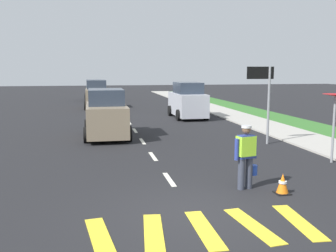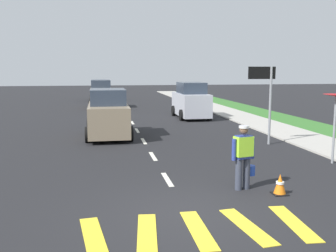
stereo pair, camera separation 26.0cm
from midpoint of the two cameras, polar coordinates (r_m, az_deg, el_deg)
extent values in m
plane|color=black|center=(29.01, -6.02, 2.14)|extent=(96.00, 96.00, 0.00)
cube|color=#B2ADA3|center=(20.23, 17.10, -0.85)|extent=(2.40, 72.00, 0.14)
cube|color=#38722D|center=(21.42, 22.83, -0.64)|extent=(2.40, 72.00, 0.06)
cube|color=yellow|center=(7.61, -9.86, -15.73)|extent=(0.60, 1.93, 0.01)
cube|color=yellow|center=(7.66, -2.09, -15.42)|extent=(0.58, 1.93, 0.01)
cube|color=yellow|center=(7.85, 5.41, -14.86)|extent=(0.38, 1.90, 0.01)
cube|color=yellow|center=(8.16, 12.42, -14.11)|extent=(0.57, 1.93, 0.01)
cube|color=yellow|center=(8.57, 18.79, -13.25)|extent=(0.48, 1.92, 0.01)
cube|color=silver|center=(11.10, 0.57, -7.83)|extent=(0.14, 1.40, 0.01)
cube|color=silver|center=(13.96, -1.67, -4.46)|extent=(0.14, 1.40, 0.01)
cube|color=silver|center=(16.88, -3.14, -2.24)|extent=(0.14, 1.40, 0.01)
cube|color=silver|center=(19.82, -4.16, -0.67)|extent=(0.14, 1.40, 0.01)
cube|color=silver|center=(22.77, -4.92, 0.49)|extent=(0.14, 1.40, 0.01)
cube|color=silver|center=(25.74, -5.51, 1.38)|extent=(0.14, 1.40, 0.01)
cube|color=silver|center=(28.71, -5.98, 2.09)|extent=(0.14, 1.40, 0.01)
cube|color=silver|center=(31.69, -6.35, 2.66)|extent=(0.14, 1.40, 0.01)
cube|color=silver|center=(34.67, -6.67, 3.14)|extent=(0.14, 1.40, 0.01)
cube|color=silver|center=(37.66, -6.93, 3.54)|extent=(0.14, 1.40, 0.01)
cube|color=silver|center=(40.64, -7.16, 3.88)|extent=(0.14, 1.40, 0.01)
cube|color=silver|center=(43.63, -7.35, 4.18)|extent=(0.14, 1.40, 0.01)
cube|color=silver|center=(46.62, -7.52, 4.44)|extent=(0.14, 1.40, 0.01)
cube|color=silver|center=(49.61, -7.67, 4.66)|extent=(0.14, 1.40, 0.01)
cube|color=silver|center=(52.61, -7.80, 4.86)|extent=(0.14, 1.40, 0.01)
cube|color=silver|center=(55.60, -7.92, 5.04)|extent=(0.14, 1.40, 0.01)
cylinder|color=#383D4C|center=(10.27, 11.04, -6.97)|extent=(0.18, 0.18, 0.82)
cylinder|color=#383D4C|center=(10.41, 12.14, -6.80)|extent=(0.18, 0.18, 0.82)
cube|color=navy|center=(10.18, 11.71, -3.02)|extent=(0.44, 0.33, 0.60)
cube|color=#A5EA33|center=(10.18, 11.71, -2.91)|extent=(0.51, 0.38, 0.51)
cylinder|color=navy|center=(10.03, 10.38, -3.44)|extent=(0.11, 0.11, 0.55)
cylinder|color=navy|center=(10.35, 12.97, -3.16)|extent=(0.11, 0.11, 0.55)
sphere|color=brown|center=(10.10, 11.78, -0.58)|extent=(0.22, 0.22, 0.22)
cylinder|color=silver|center=(10.09, 11.79, -0.13)|extent=(0.26, 0.26, 0.06)
cylinder|color=#2347B7|center=(10.58, 12.63, -6.35)|extent=(0.26, 0.26, 0.26)
cylinder|color=gray|center=(13.92, 23.67, -0.61)|extent=(0.08, 0.08, 2.20)
cone|color=red|center=(13.82, 23.90, 4.11)|extent=(0.80, 0.80, 0.08)
cone|color=white|center=(13.83, 23.88, 4.14)|extent=(0.56, 0.56, 0.06)
cylinder|color=gray|center=(16.56, 15.18, 2.85)|extent=(0.10, 0.10, 3.20)
cube|color=white|center=(16.36, 14.03, 7.57)|extent=(1.10, 0.05, 0.44)
cube|color=black|center=(16.34, 14.05, 7.57)|extent=(1.16, 0.04, 0.50)
cube|color=black|center=(10.26, 16.75, -9.48)|extent=(0.36, 0.36, 0.03)
cone|color=orange|center=(10.19, 16.81, -8.10)|extent=(0.30, 0.30, 0.49)
cylinder|color=white|center=(10.18, 16.81, -7.96)|extent=(0.20, 0.20, 0.06)
cube|color=gray|center=(18.03, -8.33, 1.04)|extent=(1.77, 4.08, 1.32)
cube|color=#2D3847|center=(18.03, -8.41, 4.27)|extent=(1.56, 2.25, 0.70)
cylinder|color=black|center=(16.90, -5.10, -1.09)|extent=(0.22, 0.68, 0.68)
cylinder|color=black|center=(16.85, -11.25, -1.25)|extent=(0.22, 0.68, 0.68)
cylinder|color=black|center=(19.39, -5.74, 0.11)|extent=(0.22, 0.68, 0.68)
cylinder|color=black|center=(19.35, -11.09, -0.02)|extent=(0.22, 0.68, 0.68)
cube|color=gray|center=(31.74, -9.54, 4.17)|extent=(1.69, 4.32, 1.37)
cube|color=#2D3847|center=(31.79, -9.59, 6.05)|extent=(1.49, 2.37, 0.70)
cylinder|color=black|center=(30.47, -7.87, 3.04)|extent=(0.22, 0.68, 0.68)
cylinder|color=black|center=(30.45, -11.13, 2.97)|extent=(0.22, 0.68, 0.68)
cylinder|color=black|center=(33.13, -8.04, 3.46)|extent=(0.22, 0.68, 0.68)
cylinder|color=black|center=(33.12, -11.04, 3.39)|extent=(0.22, 0.68, 0.68)
cube|color=silver|center=(25.01, 3.66, 3.21)|extent=(1.70, 4.19, 1.40)
cube|color=#2D3847|center=(24.84, 3.74, 5.60)|extent=(1.50, 2.30, 0.70)
cylinder|color=black|center=(26.14, 1.12, 2.26)|extent=(0.22, 0.68, 0.68)
cylinder|color=black|center=(26.53, 4.82, 2.32)|extent=(0.22, 0.68, 0.68)
cylinder|color=black|center=(23.61, 2.33, 1.61)|extent=(0.22, 0.68, 0.68)
cylinder|color=black|center=(24.04, 6.39, 1.68)|extent=(0.22, 0.68, 0.68)
cube|color=black|center=(40.05, -9.85, 4.88)|extent=(1.64, 3.92, 1.21)
cube|color=#2D3847|center=(40.10, -9.88, 6.25)|extent=(1.44, 2.16, 0.70)
cylinder|color=black|center=(38.87, -8.59, 4.15)|extent=(0.22, 0.68, 0.68)
cylinder|color=black|center=(38.87, -11.06, 4.09)|extent=(0.22, 0.68, 0.68)
cylinder|color=black|center=(41.30, -8.67, 4.39)|extent=(0.22, 0.68, 0.68)
cylinder|color=black|center=(41.30, -11.00, 4.33)|extent=(0.22, 0.68, 0.68)
camera|label=1|loc=(0.13, -89.46, 0.08)|focal=41.59mm
camera|label=2|loc=(0.13, 90.54, -0.08)|focal=41.59mm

